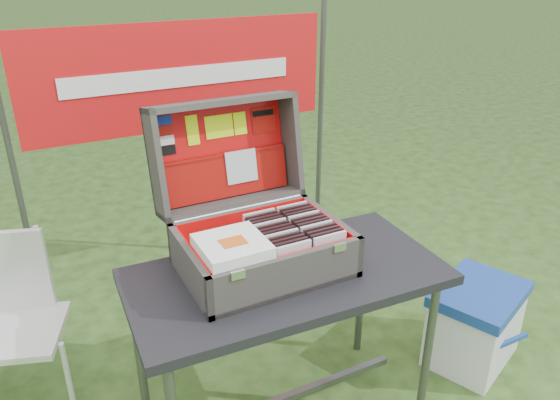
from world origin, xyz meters
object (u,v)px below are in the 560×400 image
suitcase (256,195)px  cardboard_box (354,269)px  table (286,350)px  cooler (475,324)px  chair (17,335)px

suitcase → cardboard_box: size_ratio=1.48×
table → cooler: table is taller
cardboard_box → chair: bearing=159.1°
suitcase → chair: suitcase is taller
table → cardboard_box: (0.77, 0.62, -0.17)m
cooler → chair: bearing=139.5°
cooler → cardboard_box: size_ratio=1.11×
table → chair: size_ratio=1.49×
table → cooler: 1.04m
suitcase → cooler: 1.39m
chair → cooler: bearing=1.1°
cooler → suitcase: bearing=147.4°
suitcase → cooler: (1.09, -0.19, -0.85)m
cooler → chair: size_ratio=0.57×
table → cardboard_box: size_ratio=2.90×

